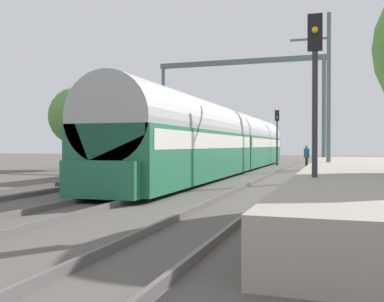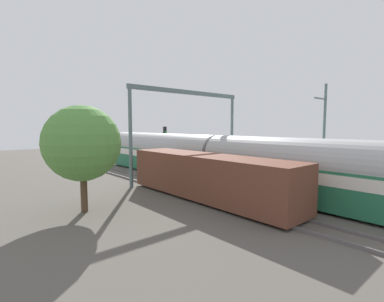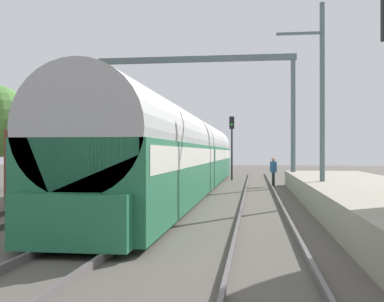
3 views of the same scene
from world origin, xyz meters
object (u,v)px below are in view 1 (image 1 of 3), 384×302
at_px(person_crossing, 307,155).
at_px(catenary_gantry, 239,91).
at_px(freight_car, 156,149).
at_px(railway_signal_near, 315,86).
at_px(passenger_train, 228,141).
at_px(railway_signal_far, 277,130).

bearing_deg(person_crossing, catenary_gantry, 66.87).
distance_m(freight_car, railway_signal_near, 16.72).
xyz_separation_m(railway_signal_near, catenary_gantry, (-6.00, 19.75, 2.41)).
distance_m(passenger_train, catenary_gantry, 5.00).
height_order(freight_car, railway_signal_far, railway_signal_far).
height_order(freight_car, catenary_gantry, catenary_gantry).
relative_size(person_crossing, catenary_gantry, 0.14).
bearing_deg(railway_signal_far, passenger_train, -100.99).
bearing_deg(catenary_gantry, railway_signal_near, -73.10).
height_order(passenger_train, person_crossing, passenger_train).
distance_m(railway_signal_near, railway_signal_far, 26.49).
distance_m(freight_car, catenary_gantry, 8.47).
xyz_separation_m(passenger_train, freight_car, (-3.82, -2.89, -0.50)).
xyz_separation_m(person_crossing, railway_signal_near, (1.32, -20.03, 2.16)).
xyz_separation_m(freight_car, railway_signal_near, (9.82, -13.42, 1.71)).
xyz_separation_m(freight_car, person_crossing, (8.50, 6.62, -0.44)).
xyz_separation_m(freight_car, catenary_gantry, (3.82, 6.33, 4.12)).
xyz_separation_m(passenger_train, catenary_gantry, (0.00, 3.44, 3.62)).
relative_size(passenger_train, railway_signal_far, 7.04).
relative_size(passenger_train, freight_car, 2.53).
xyz_separation_m(railway_signal_far, catenary_gantry, (-1.92, -6.43, 2.59)).
bearing_deg(person_crossing, railway_signal_near, 157.13).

